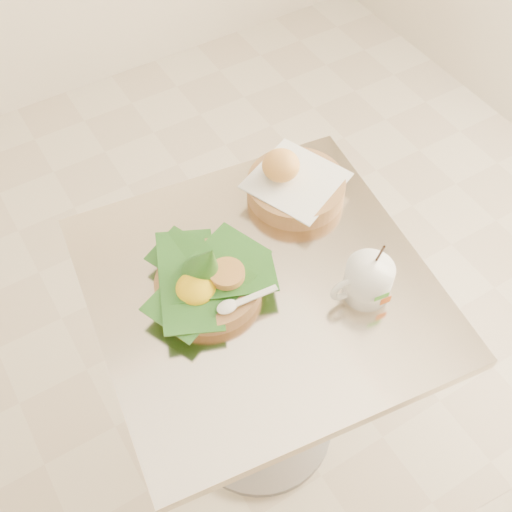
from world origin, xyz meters
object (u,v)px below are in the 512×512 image
cafe_table (260,337)px  coffee_mug (367,280)px  rice_basket (208,280)px  bread_basket (293,184)px

cafe_table → coffee_mug: size_ratio=4.58×
cafe_table → coffee_mug: bearing=-36.7°
cafe_table → rice_basket: (-0.10, 0.04, 0.26)m
rice_basket → cafe_table: bearing=-23.7°
rice_basket → coffee_mug: size_ratio=1.62×
bread_basket → coffee_mug: (-0.03, -0.31, 0.01)m
rice_basket → coffee_mug: 0.33m
rice_basket → coffee_mug: (0.27, -0.17, 0.01)m
cafe_table → coffee_mug: 0.34m
bread_basket → coffee_mug: bearing=-94.9°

